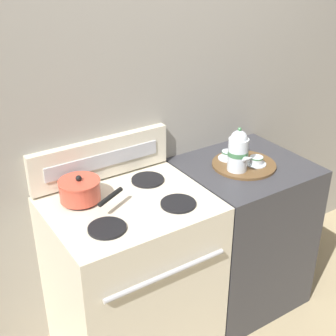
# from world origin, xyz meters

# --- Properties ---
(ground_plane) EXTENTS (6.00, 6.00, 0.00)m
(ground_plane) POSITION_xyz_m (0.00, 0.00, 0.00)
(ground_plane) COLOR tan
(wall_back) EXTENTS (6.00, 0.05, 2.20)m
(wall_back) POSITION_xyz_m (0.00, 0.33, 1.10)
(wall_back) COLOR #9E998E
(wall_back) RESTS_ON ground
(stove) EXTENTS (0.75, 0.63, 0.90)m
(stove) POSITION_xyz_m (-0.33, -0.00, 0.45)
(stove) COLOR beige
(stove) RESTS_ON ground
(control_panel) EXTENTS (0.74, 0.05, 0.20)m
(control_panel) POSITION_xyz_m (-0.33, 0.28, 1.00)
(control_panel) COLOR beige
(control_panel) RESTS_ON stove
(side_counter) EXTENTS (0.65, 0.61, 0.89)m
(side_counter) POSITION_xyz_m (0.38, 0.00, 0.44)
(side_counter) COLOR #38383D
(side_counter) RESTS_ON ground
(saucepan) EXTENTS (0.25, 0.30, 0.12)m
(saucepan) POSITION_xyz_m (-0.51, 0.13, 0.95)
(saucepan) COLOR #D14C38
(saucepan) RESTS_ON stove
(serving_tray) EXTENTS (0.34, 0.34, 0.01)m
(serving_tray) POSITION_xyz_m (0.36, -0.00, 0.90)
(serving_tray) COLOR brown
(serving_tray) RESTS_ON side_counter
(teapot) EXTENTS (0.11, 0.17, 0.24)m
(teapot) POSITION_xyz_m (0.28, -0.04, 1.01)
(teapot) COLOR silver
(teapot) RESTS_ON serving_tray
(teacup_left) EXTENTS (0.11, 0.11, 0.04)m
(teacup_left) POSITION_xyz_m (0.41, -0.04, 0.92)
(teacup_left) COLOR silver
(teacup_left) RESTS_ON serving_tray
(teacup_right) EXTENTS (0.11, 0.11, 0.04)m
(teacup_right) POSITION_xyz_m (0.33, 0.09, 0.92)
(teacup_right) COLOR silver
(teacup_right) RESTS_ON serving_tray
(creamer_jug) EXTENTS (0.06, 0.06, 0.08)m
(creamer_jug) POSITION_xyz_m (0.43, 0.11, 0.94)
(creamer_jug) COLOR silver
(creamer_jug) RESTS_ON serving_tray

